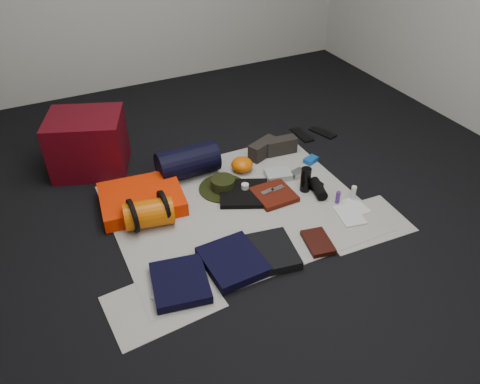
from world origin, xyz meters
name	(u,v)px	position (x,y,z in m)	size (l,w,h in m)	color
floor	(237,209)	(0.00, 0.00, -0.01)	(4.50, 4.50, 0.02)	black
newspaper_mat	(236,207)	(0.00, 0.00, 0.00)	(1.60, 1.30, 0.01)	beige
newspaper_sheet_front_left	(163,302)	(-0.70, -0.55, 0.00)	(0.58, 0.40, 0.00)	beige
newspaper_sheet_front_right	(362,223)	(0.65, -0.50, 0.00)	(0.58, 0.40, 0.00)	beige
red_cabinet	(88,143)	(-0.75, 0.91, 0.21)	(0.51, 0.43, 0.43)	#4D050E
sleeping_pad	(142,199)	(-0.55, 0.30, 0.05)	(0.53, 0.44, 0.10)	#EF2C02
stuff_sack	(149,214)	(-0.57, 0.08, 0.10)	(0.18, 0.18, 0.30)	#CA5503
sack_strap_left	(133,216)	(-0.67, 0.08, 0.11)	(0.22, 0.22, 0.03)	black
sack_strap_right	(164,207)	(-0.47, 0.08, 0.11)	(0.22, 0.22, 0.03)	black
navy_duffel	(188,162)	(-0.15, 0.50, 0.12)	(0.23, 0.23, 0.44)	black
boonie_brim	(223,188)	(0.01, 0.23, 0.01)	(0.34, 0.34, 0.01)	black
boonie_crown	(223,183)	(0.01, 0.23, 0.05)	(0.17, 0.17, 0.07)	black
hiking_boot_left	(263,149)	(0.46, 0.49, 0.07)	(0.25, 0.09, 0.13)	black
hiking_boot_right	(280,146)	(0.61, 0.47, 0.07)	(0.25, 0.09, 0.12)	black
flip_flop_left	(302,135)	(0.91, 0.63, 0.01)	(0.09, 0.24, 0.01)	black
flip_flop_right	(323,132)	(1.09, 0.59, 0.01)	(0.09, 0.24, 0.01)	black
trousers_navy_a	(180,282)	(-0.58, -0.49, 0.03)	(0.30, 0.34, 0.05)	black
trousers_navy_b	(233,261)	(-0.25, -0.47, 0.03)	(0.32, 0.36, 0.06)	black
trousers_charcoal	(270,252)	(-0.02, -0.50, 0.03)	(0.28, 0.33, 0.05)	black
black_tshirt	(244,193)	(0.11, 0.09, 0.02)	(0.33, 0.31, 0.03)	black
red_shirt	(274,195)	(0.28, -0.01, 0.02)	(0.26, 0.26, 0.03)	#4D1308
orange_stuff_sack	(242,165)	(0.23, 0.37, 0.06)	(0.16, 0.16, 0.11)	#CA5503
first_aid_pouch	(278,175)	(0.42, 0.18, 0.03)	(0.18, 0.14, 0.05)	#989F97
water_bottle	(306,180)	(0.51, -0.04, 0.10)	(0.07, 0.07, 0.18)	black
speaker	(318,189)	(0.58, -0.11, 0.04)	(0.07, 0.07, 0.19)	black
compact_camera	(297,174)	(0.56, 0.13, 0.03)	(0.11, 0.07, 0.04)	#BBBBC0
cyan_case	(311,160)	(0.75, 0.25, 0.02)	(0.11, 0.07, 0.03)	#0F4896
toiletry_purple	(338,197)	(0.63, -0.25, 0.05)	(0.03, 0.03, 0.09)	#4D2473
toiletry_clear	(353,193)	(0.75, -0.27, 0.06)	(0.03, 0.03, 0.10)	silver
paperback_book	(318,242)	(0.28, -0.54, 0.02)	(0.15, 0.22, 0.03)	black
map_booklet	(349,215)	(0.62, -0.41, 0.01)	(0.15, 0.22, 0.01)	beige
map_printout	(354,207)	(0.71, -0.35, 0.01)	(0.14, 0.19, 0.01)	beige
sunglasses	(316,186)	(0.60, -0.05, 0.02)	(0.10, 0.04, 0.03)	black
key_cluster	(158,296)	(-0.71, -0.51, 0.01)	(0.06, 0.06, 0.01)	#BBBBC0
tape_roll	(245,186)	(0.13, 0.12, 0.06)	(0.05, 0.05, 0.04)	beige
energy_bar_a	(267,192)	(0.24, 0.01, 0.05)	(0.10, 0.04, 0.01)	#BBBBC0
energy_bar_b	(278,189)	(0.32, 0.01, 0.05)	(0.10, 0.04, 0.01)	#BBBBC0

